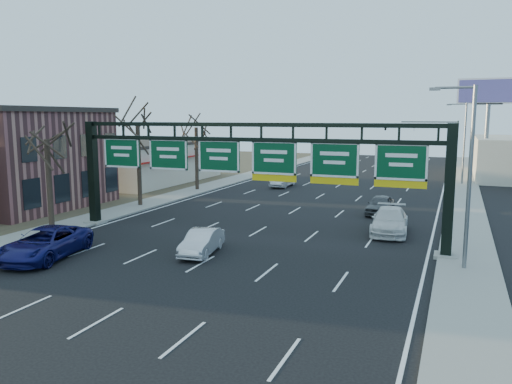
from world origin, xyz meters
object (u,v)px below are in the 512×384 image
at_px(sign_gantry, 248,165).
at_px(car_white_wagon, 390,221).
at_px(car_silver_sedan, 202,242).
at_px(car_blue_suv, 46,243).

height_order(sign_gantry, car_white_wagon, sign_gantry).
height_order(sign_gantry, car_silver_sedan, sign_gantry).
bearing_deg(sign_gantry, car_white_wagon, 31.24).
distance_m(car_blue_suv, car_white_wagon, 20.86).
xyz_separation_m(sign_gantry, car_white_wagon, (7.96, 4.83, -3.83)).
distance_m(sign_gantry, car_blue_suv, 12.29).
xyz_separation_m(car_blue_suv, car_silver_sedan, (7.35, 3.90, -0.14)).
bearing_deg(car_silver_sedan, car_blue_suv, -160.78).
bearing_deg(car_blue_suv, car_white_wagon, 27.96).
bearing_deg(car_white_wagon, sign_gantry, -153.39).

